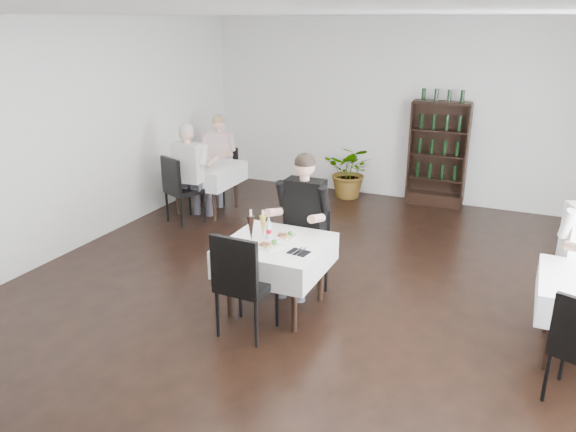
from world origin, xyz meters
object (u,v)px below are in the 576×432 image
at_px(potted_tree, 351,171).
at_px(diner_main, 302,213).
at_px(main_table, 276,255).
at_px(wine_shelf, 438,155).

distance_m(potted_tree, diner_main, 3.64).
distance_m(main_table, potted_tree, 4.16).
relative_size(wine_shelf, diner_main, 1.11).
relative_size(main_table, potted_tree, 1.10).
bearing_deg(wine_shelf, main_table, -101.78).
xyz_separation_m(main_table, diner_main, (0.05, 0.56, 0.30)).
bearing_deg(diner_main, main_table, -95.34).
bearing_deg(potted_tree, wine_shelf, 7.56).
height_order(main_table, potted_tree, potted_tree).
bearing_deg(diner_main, wine_shelf, 77.27).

